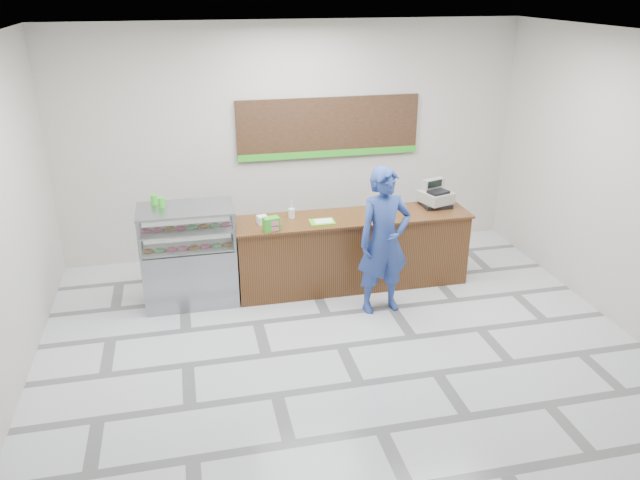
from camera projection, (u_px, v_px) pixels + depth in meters
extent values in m
plane|color=#BCBBC0|center=(341.00, 346.00, 7.38)|extent=(7.00, 7.00, 0.00)
plane|color=beige|center=(293.00, 142.00, 9.40)|extent=(7.00, 0.00, 7.00)
plane|color=silver|center=(346.00, 36.00, 6.03)|extent=(7.00, 7.00, 0.00)
cube|color=brown|center=(352.00, 252.00, 8.69)|extent=(3.20, 0.70, 1.00)
cube|color=brown|center=(353.00, 217.00, 8.49)|extent=(3.26, 0.76, 0.03)
cube|color=gray|center=(191.00, 274.00, 8.28)|extent=(1.20, 0.70, 0.80)
cube|color=white|center=(187.00, 228.00, 8.03)|extent=(1.20, 0.70, 0.50)
cube|color=gray|center=(185.00, 209.00, 7.92)|extent=(1.22, 0.72, 0.03)
cube|color=silver|center=(188.00, 245.00, 8.12)|extent=(1.14, 0.64, 0.02)
cube|color=silver|center=(187.00, 227.00, 8.02)|extent=(1.14, 0.64, 0.02)
torus|color=#AB6C29|center=(148.00, 249.00, 7.91)|extent=(0.15, 0.15, 0.05)
torus|color=#6FC46E|center=(160.00, 248.00, 7.94)|extent=(0.15, 0.15, 0.05)
torus|color=#EE5B88|center=(171.00, 247.00, 7.97)|extent=(0.15, 0.15, 0.05)
torus|color=#EE5B88|center=(182.00, 246.00, 8.00)|extent=(0.15, 0.15, 0.05)
torus|color=#AB6C29|center=(194.00, 245.00, 8.03)|extent=(0.15, 0.15, 0.05)
torus|color=#EE5B88|center=(205.00, 244.00, 8.06)|extent=(0.15, 0.15, 0.05)
torus|color=#6FC46E|center=(216.00, 243.00, 8.08)|extent=(0.15, 0.15, 0.05)
torus|color=#AB6C29|center=(227.00, 242.00, 8.11)|extent=(0.15, 0.15, 0.05)
torus|color=#EE5B88|center=(146.00, 227.00, 7.95)|extent=(0.15, 0.15, 0.05)
torus|color=#EE5B88|center=(158.00, 226.00, 7.98)|extent=(0.15, 0.15, 0.05)
torus|color=#AB6C29|center=(169.00, 225.00, 8.01)|extent=(0.15, 0.15, 0.05)
torus|color=#EE5B88|center=(181.00, 224.00, 8.04)|extent=(0.15, 0.15, 0.05)
torus|color=#6FC46E|center=(192.00, 223.00, 8.07)|extent=(0.15, 0.15, 0.05)
torus|color=#AB6C29|center=(203.00, 222.00, 8.10)|extent=(0.15, 0.15, 0.05)
torus|color=#6FC46E|center=(214.00, 221.00, 8.13)|extent=(0.15, 0.15, 0.05)
torus|color=#EE5B88|center=(225.00, 221.00, 8.16)|extent=(0.15, 0.15, 0.05)
cube|color=black|center=(329.00, 127.00, 9.40)|extent=(2.80, 0.05, 0.90)
cube|color=green|center=(329.00, 154.00, 9.53)|extent=(2.80, 0.02, 0.10)
cube|color=black|center=(435.00, 204.00, 8.87)|extent=(0.38, 0.38, 0.06)
cube|color=gray|center=(436.00, 197.00, 8.83)|extent=(0.49, 0.50, 0.15)
cube|color=black|center=(438.00, 192.00, 8.72)|extent=(0.32, 0.27, 0.04)
cube|color=gray|center=(433.00, 184.00, 8.87)|extent=(0.34, 0.19, 0.15)
cube|color=black|center=(435.00, 184.00, 8.82)|extent=(0.24, 0.09, 0.10)
cube|color=black|center=(380.00, 213.00, 8.55)|extent=(0.11, 0.19, 0.04)
cube|color=#5BD720|center=(322.00, 222.00, 8.27)|extent=(0.33, 0.24, 0.02)
cube|color=white|center=(324.00, 221.00, 8.27)|extent=(0.24, 0.17, 0.00)
cube|color=white|center=(262.00, 220.00, 8.21)|extent=(0.15, 0.15, 0.11)
cylinder|color=silver|center=(292.00, 213.00, 8.41)|extent=(0.09, 0.09, 0.13)
cube|color=green|center=(271.00, 224.00, 7.97)|extent=(0.22, 0.17, 0.18)
cylinder|color=#EE5B88|center=(374.00, 215.00, 8.53)|extent=(0.15, 0.15, 0.00)
cylinder|color=green|center=(154.00, 200.00, 8.01)|extent=(0.08, 0.08, 0.13)
cylinder|color=green|center=(161.00, 202.00, 7.92)|extent=(0.08, 0.08, 0.13)
imported|color=navy|center=(384.00, 241.00, 7.86)|extent=(0.75, 0.53, 1.92)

